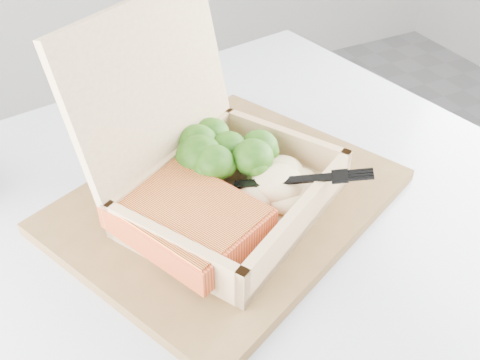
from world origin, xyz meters
name	(u,v)px	position (x,y,z in m)	size (l,w,h in m)	color
cafe_table	(247,325)	(0.27, 0.47, 0.52)	(0.84, 0.84, 0.70)	black
serving_tray	(228,201)	(0.26, 0.51, 0.71)	(0.35, 0.28, 0.01)	brown
takeout_container	(207,161)	(0.24, 0.52, 0.77)	(0.29, 0.28, 0.20)	tan
salmon_fillet	(188,219)	(0.20, 0.47, 0.74)	(0.11, 0.14, 0.03)	#EE592E
broccoli_pile	(228,154)	(0.27, 0.54, 0.75)	(0.12, 0.12, 0.04)	#36761A
mashed_potatoes	(278,183)	(0.30, 0.48, 0.74)	(0.09, 0.08, 0.03)	beige
plastic_fork	(264,180)	(0.28, 0.48, 0.76)	(0.13, 0.09, 0.02)	black
receipt	(164,130)	(0.25, 0.68, 0.70)	(0.08, 0.14, 0.00)	white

